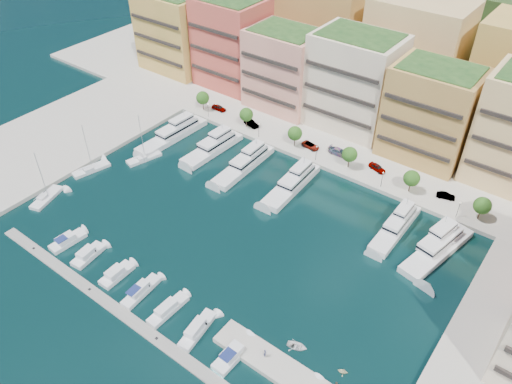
# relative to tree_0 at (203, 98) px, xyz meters

# --- Properties ---
(ground) EXTENTS (400.00, 400.00, 0.00)m
(ground) POSITION_rel_tree_0_xyz_m (40.00, -33.50, -4.74)
(ground) COLOR black
(ground) RESTS_ON ground
(north_quay) EXTENTS (220.00, 64.00, 2.00)m
(north_quay) POSITION_rel_tree_0_xyz_m (40.00, 28.50, -4.74)
(north_quay) COLOR #9E998E
(north_quay) RESTS_ON ground
(west_quay) EXTENTS (34.00, 76.00, 2.00)m
(west_quay) POSITION_rel_tree_0_xyz_m (-22.00, -41.50, -4.74)
(west_quay) COLOR #9E998E
(west_quay) RESTS_ON ground
(hillside) EXTENTS (240.00, 40.00, 58.00)m
(hillside) POSITION_rel_tree_0_xyz_m (40.00, 76.50, -4.74)
(hillside) COLOR #223515
(hillside) RESTS_ON ground
(south_pontoon) EXTENTS (72.00, 2.20, 0.35)m
(south_pontoon) POSITION_rel_tree_0_xyz_m (37.00, -63.50, -4.74)
(south_pontoon) COLOR gray
(south_pontoon) RESTS_ON ground
(finger_pier) EXTENTS (32.00, 5.00, 2.00)m
(finger_pier) POSITION_rel_tree_0_xyz_m (70.00, -55.50, -4.74)
(finger_pier) COLOR #9E998E
(finger_pier) RESTS_ON ground
(apartment_0) EXTENTS (22.00, 16.50, 24.80)m
(apartment_0) POSITION_rel_tree_0_xyz_m (-26.00, 16.49, 8.57)
(apartment_0) COLOR gold
(apartment_0) RESTS_ON north_quay
(apartment_1) EXTENTS (20.00, 16.50, 26.80)m
(apartment_1) POSITION_rel_tree_0_xyz_m (-4.00, 18.49, 9.57)
(apartment_1) COLOR #C15040
(apartment_1) RESTS_ON north_quay
(apartment_2) EXTENTS (20.00, 15.50, 22.80)m
(apartment_2) POSITION_rel_tree_0_xyz_m (17.00, 16.49, 7.57)
(apartment_2) COLOR #EEA085
(apartment_2) RESTS_ON north_quay
(apartment_3) EXTENTS (22.00, 16.50, 25.80)m
(apartment_3) POSITION_rel_tree_0_xyz_m (38.00, 18.49, 9.07)
(apartment_3) COLOR #F7E2BF
(apartment_3) RESTS_ON north_quay
(apartment_4) EXTENTS (20.00, 15.50, 23.80)m
(apartment_4) POSITION_rel_tree_0_xyz_m (60.00, 16.49, 8.07)
(apartment_4) COLOR tan
(apartment_4) RESTS_ON north_quay
(backblock_0) EXTENTS (26.00, 18.00, 30.00)m
(backblock_0) POSITION_rel_tree_0_xyz_m (-15.00, 40.50, 11.26)
(backblock_0) COLOR #F7E2BF
(backblock_0) RESTS_ON north_quay
(backblock_1) EXTENTS (26.00, 18.00, 30.00)m
(backblock_1) POSITION_rel_tree_0_xyz_m (15.00, 40.50, 11.26)
(backblock_1) COLOR tan
(backblock_1) RESTS_ON north_quay
(backblock_2) EXTENTS (26.00, 18.00, 30.00)m
(backblock_2) POSITION_rel_tree_0_xyz_m (45.00, 40.50, 11.26)
(backblock_2) COLOR #EFC47E
(backblock_2) RESTS_ON north_quay
(tree_0) EXTENTS (3.80, 3.80, 5.65)m
(tree_0) POSITION_rel_tree_0_xyz_m (0.00, 0.00, 0.00)
(tree_0) COLOR #473323
(tree_0) RESTS_ON north_quay
(tree_1) EXTENTS (3.80, 3.80, 5.65)m
(tree_1) POSITION_rel_tree_0_xyz_m (16.00, 0.00, 0.00)
(tree_1) COLOR #473323
(tree_1) RESTS_ON north_quay
(tree_2) EXTENTS (3.80, 3.80, 5.65)m
(tree_2) POSITION_rel_tree_0_xyz_m (32.00, 0.00, 0.00)
(tree_2) COLOR #473323
(tree_2) RESTS_ON north_quay
(tree_3) EXTENTS (3.80, 3.80, 5.65)m
(tree_3) POSITION_rel_tree_0_xyz_m (48.00, 0.00, 0.00)
(tree_3) COLOR #473323
(tree_3) RESTS_ON north_quay
(tree_4) EXTENTS (3.80, 3.80, 5.65)m
(tree_4) POSITION_rel_tree_0_xyz_m (64.00, 0.00, 0.00)
(tree_4) COLOR #473323
(tree_4) RESTS_ON north_quay
(tree_5) EXTENTS (3.80, 3.80, 5.65)m
(tree_5) POSITION_rel_tree_0_xyz_m (80.00, 0.00, 0.00)
(tree_5) COLOR #473323
(tree_5) RESTS_ON north_quay
(lamppost_0) EXTENTS (0.30, 0.30, 4.20)m
(lamppost_0) POSITION_rel_tree_0_xyz_m (4.00, -2.30, -0.92)
(lamppost_0) COLOR black
(lamppost_0) RESTS_ON north_quay
(lamppost_1) EXTENTS (0.30, 0.30, 4.20)m
(lamppost_1) POSITION_rel_tree_0_xyz_m (22.00, -2.30, -0.92)
(lamppost_1) COLOR black
(lamppost_1) RESTS_ON north_quay
(lamppost_2) EXTENTS (0.30, 0.30, 4.20)m
(lamppost_2) POSITION_rel_tree_0_xyz_m (40.00, -2.30, -0.92)
(lamppost_2) COLOR black
(lamppost_2) RESTS_ON north_quay
(lamppost_3) EXTENTS (0.30, 0.30, 4.20)m
(lamppost_3) POSITION_rel_tree_0_xyz_m (58.00, -2.30, -0.92)
(lamppost_3) COLOR black
(lamppost_3) RESTS_ON north_quay
(lamppost_4) EXTENTS (0.30, 0.30, 4.20)m
(lamppost_4) POSITION_rel_tree_0_xyz_m (76.00, -2.30, -0.92)
(lamppost_4) COLOR black
(lamppost_4) RESTS_ON north_quay
(yacht_0) EXTENTS (5.53, 22.82, 7.30)m
(yacht_0) POSITION_rel_tree_0_xyz_m (2.74, -14.88, -3.53)
(yacht_0) COLOR silver
(yacht_0) RESTS_ON ground
(yacht_1) EXTENTS (5.68, 19.31, 7.30)m
(yacht_1) POSITION_rel_tree_0_xyz_m (15.58, -13.31, -3.65)
(yacht_1) COLOR silver
(yacht_1) RESTS_ON ground
(yacht_2) EXTENTS (5.17, 20.94, 7.30)m
(yacht_2) POSITION_rel_tree_0_xyz_m (26.78, -14.03, -3.53)
(yacht_2) COLOR silver
(yacht_2) RESTS_ON ground
(yacht_3) EXTENTS (5.52, 20.13, 7.30)m
(yacht_3) POSITION_rel_tree_0_xyz_m (40.81, -13.63, -3.53)
(yacht_3) COLOR silver
(yacht_3) RESTS_ON ground
(yacht_5) EXTENTS (4.08, 18.13, 7.30)m
(yacht_5) POSITION_rel_tree_0_xyz_m (66.89, -12.80, -3.53)
(yacht_5) COLOR silver
(yacht_5) RESTS_ON ground
(yacht_6) EXTENTS (8.65, 20.71, 7.30)m
(yacht_6) POSITION_rel_tree_0_xyz_m (76.53, -13.74, -3.53)
(yacht_6) COLOR silver
(yacht_6) RESTS_ON ground
(cruiser_1) EXTENTS (3.34, 7.80, 2.66)m
(cruiser_1) POSITION_rel_tree_0_xyz_m (14.01, -58.10, -4.17)
(cruiser_1) COLOR silver
(cruiser_1) RESTS_ON ground
(cruiser_2) EXTENTS (3.62, 7.60, 2.55)m
(cruiser_2) POSITION_rel_tree_0_xyz_m (20.73, -58.08, -4.20)
(cruiser_2) COLOR silver
(cruiser_2) RESTS_ON ground
(cruiser_3) EXTENTS (2.96, 7.20, 2.55)m
(cruiser_3) POSITION_rel_tree_0_xyz_m (29.37, -58.08, -4.20)
(cruiser_3) COLOR silver
(cruiser_3) RESTS_ON ground
(cruiser_4) EXTENTS (3.00, 8.86, 2.66)m
(cruiser_4) POSITION_rel_tree_0_xyz_m (36.27, -58.12, -4.17)
(cruiser_4) COLOR silver
(cruiser_4) RESTS_ON ground
(cruiser_5) EXTENTS (2.54, 8.61, 2.55)m
(cruiser_5) POSITION_rel_tree_0_xyz_m (43.34, -58.09, -4.20)
(cruiser_5) COLOR silver
(cruiser_5) RESTS_ON ground
(cruiser_6) EXTENTS (3.55, 9.03, 2.55)m
(cruiser_6) POSITION_rel_tree_0_xyz_m (50.50, -58.10, -4.20)
(cruiser_6) COLOR silver
(cruiser_6) RESTS_ON ground
(cruiser_7) EXTENTS (3.03, 8.24, 2.66)m
(cruiser_7) POSITION_rel_tree_0_xyz_m (58.56, -58.11, -4.17)
(cruiser_7) COLOR silver
(cruiser_7) RESTS_ON ground
(sailboat_0) EXTENTS (5.33, 9.30, 13.20)m
(sailboat_0) POSITION_rel_tree_0_xyz_m (-2.02, -52.12, -4.43)
(sailboat_0) COLOR silver
(sailboat_0) RESTS_ON ground
(sailboat_1) EXTENTS (5.03, 9.75, 13.20)m
(sailboat_1) POSITION_rel_tree_0_xyz_m (-2.90, -38.70, -4.43)
(sailboat_1) COLOR silver
(sailboat_1) RESTS_ON ground
(sailboat_2) EXTENTS (5.03, 9.36, 13.20)m
(sailboat_2) POSITION_rel_tree_0_xyz_m (4.02, -27.42, -4.43)
(sailboat_2) COLOR silver
(sailboat_2) RESTS_ON ground
(tender_2) EXTENTS (4.06, 3.38, 0.73)m
(tender_2) POSITION_rel_tree_0_xyz_m (66.13, -50.27, -4.38)
(tender_2) COLOR white
(tender_2) RESTS_ON ground
(tender_3) EXTENTS (2.08, 1.92, 0.90)m
(tender_3) POSITION_rel_tree_0_xyz_m (74.62, -49.77, -4.29)
(tender_3) COLOR beige
(tender_3) RESTS_ON ground
(car_0) EXTENTS (4.55, 1.96, 1.53)m
(car_0) POSITION_rel_tree_0_xyz_m (3.94, 2.39, -2.98)
(car_0) COLOR gray
(car_0) RESTS_ON north_quay
(car_1) EXTENTS (5.04, 2.65, 1.58)m
(car_1) POSITION_rel_tree_0_xyz_m (16.89, 1.04, -2.95)
(car_1) COLOR gray
(car_1) RESTS_ON north_quay
(car_2) EXTENTS (5.18, 3.01, 1.36)m
(car_2) POSITION_rel_tree_0_xyz_m (35.95, 1.71, -3.06)
(car_2) COLOR gray
(car_2) RESTS_ON north_quay
(car_3) EXTENTS (5.89, 2.59, 1.68)m
(car_3) POSITION_rel_tree_0_xyz_m (43.55, 3.40, -2.90)
(car_3) COLOR gray
(car_3) RESTS_ON north_quay
(car_4) EXTENTS (4.94, 3.10, 1.57)m
(car_4) POSITION_rel_tree_0_xyz_m (54.30, 3.12, -2.96)
(car_4) COLOR gray
(car_4) RESTS_ON north_quay
(car_5) EXTENTS (4.34, 2.58, 1.35)m
(car_5) POSITION_rel_tree_0_xyz_m (71.74, 2.65, -3.07)
(car_5) COLOR gray
(car_5) RESTS_ON north_quay
(person_0) EXTENTS (0.66, 0.73, 1.67)m
(person_0) POSITION_rel_tree_0_xyz_m (63.15, -55.39, -2.91)
(person_0) COLOR #262C4D
(person_0) RESTS_ON finger_pier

